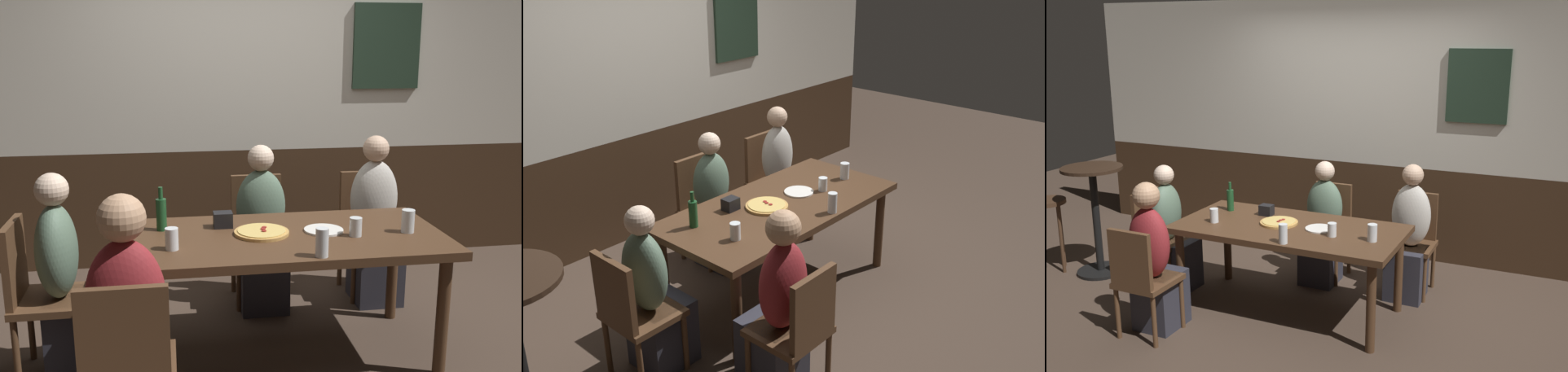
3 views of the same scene
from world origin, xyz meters
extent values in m
plane|color=#423328|center=(0.00, 0.00, 0.00)|extent=(12.00, 12.00, 0.00)
cube|color=#3D2819|center=(0.00, 1.65, 0.47)|extent=(6.40, 0.10, 0.95)
cube|color=beige|center=(0.00, 1.65, 1.77)|extent=(6.40, 0.10, 1.65)
cube|color=#233828|center=(1.17, 1.58, 1.78)|extent=(0.56, 0.03, 0.68)
cube|color=#472D1C|center=(0.00, 0.00, 0.71)|extent=(1.84, 0.89, 0.05)
cylinder|color=#472D1C|center=(-0.82, -0.36, 0.34)|extent=(0.07, 0.07, 0.69)
cylinder|color=#472D1C|center=(0.82, -0.36, 0.34)|extent=(0.07, 0.07, 0.69)
cylinder|color=#472D1C|center=(-0.82, 0.36, 0.34)|extent=(0.07, 0.07, 0.69)
cylinder|color=#472D1C|center=(0.82, 0.36, 0.34)|extent=(0.07, 0.07, 0.69)
cube|color=#513521|center=(0.00, 0.78, 0.43)|extent=(0.40, 0.40, 0.04)
cube|color=#513521|center=(0.00, 0.96, 0.67)|extent=(0.36, 0.04, 0.43)
cylinder|color=#513521|center=(0.17, 0.61, 0.21)|extent=(0.04, 0.04, 0.41)
cylinder|color=#513521|center=(-0.17, 0.61, 0.21)|extent=(0.04, 0.04, 0.41)
cylinder|color=#513521|center=(0.17, 0.95, 0.21)|extent=(0.04, 0.04, 0.41)
cylinder|color=#513521|center=(-0.17, 0.95, 0.21)|extent=(0.04, 0.04, 0.41)
cube|color=#513521|center=(-1.26, 0.00, 0.43)|extent=(0.40, 0.40, 0.04)
cube|color=#513521|center=(-1.44, 0.00, 0.67)|extent=(0.04, 0.36, 0.43)
cylinder|color=#513521|center=(-1.09, 0.17, 0.21)|extent=(0.04, 0.04, 0.41)
cylinder|color=#513521|center=(-1.09, -0.17, 0.21)|extent=(0.04, 0.04, 0.41)
cylinder|color=#513521|center=(-1.43, 0.17, 0.21)|extent=(0.04, 0.04, 0.41)
cylinder|color=#513521|center=(-1.43, -0.17, 0.21)|extent=(0.04, 0.04, 0.41)
cube|color=#513521|center=(0.81, 0.78, 0.43)|extent=(0.40, 0.40, 0.04)
cube|color=#513521|center=(0.81, 0.96, 0.67)|extent=(0.36, 0.04, 0.43)
cylinder|color=#513521|center=(0.98, 0.61, 0.21)|extent=(0.04, 0.04, 0.41)
cylinder|color=#513521|center=(0.64, 0.61, 0.21)|extent=(0.04, 0.04, 0.41)
cylinder|color=#513521|center=(0.98, 0.95, 0.21)|extent=(0.04, 0.04, 0.41)
cylinder|color=#513521|center=(0.64, 0.95, 0.21)|extent=(0.04, 0.04, 0.41)
cube|color=#513521|center=(-0.81, -0.78, 0.43)|extent=(0.40, 0.40, 0.04)
cube|color=#513521|center=(-0.81, -0.96, 0.67)|extent=(0.36, 0.04, 0.43)
cylinder|color=#513521|center=(-0.98, -0.61, 0.21)|extent=(0.04, 0.04, 0.41)
cylinder|color=#513521|center=(-0.64, -0.61, 0.21)|extent=(0.04, 0.04, 0.41)
cylinder|color=#513521|center=(-0.98, -0.95, 0.21)|extent=(0.04, 0.04, 0.41)
cylinder|color=#513521|center=(-0.64, -0.95, 0.21)|extent=(0.04, 0.04, 0.41)
cube|color=#2D2D38|center=(0.00, 0.65, 0.23)|extent=(0.32, 0.34, 0.45)
ellipsoid|color=#56705B|center=(0.00, 0.74, 0.71)|extent=(0.34, 0.22, 0.51)
sphere|color=beige|center=(0.00, 0.74, 1.04)|extent=(0.18, 0.18, 0.18)
cube|color=#2D2D38|center=(-1.13, 0.00, 0.23)|extent=(0.34, 0.32, 0.45)
ellipsoid|color=#56705B|center=(-1.22, 0.00, 0.71)|extent=(0.22, 0.34, 0.52)
sphere|color=beige|center=(-1.22, 0.00, 1.05)|extent=(0.18, 0.18, 0.18)
cube|color=#2D2D38|center=(0.81, 0.65, 0.23)|extent=(0.32, 0.34, 0.45)
ellipsoid|color=beige|center=(0.81, 0.74, 0.73)|extent=(0.34, 0.22, 0.55)
sphere|color=#DBB293|center=(0.81, 0.74, 1.09)|extent=(0.18, 0.18, 0.18)
cube|color=#2D2D38|center=(-0.81, -0.65, 0.23)|extent=(0.32, 0.34, 0.45)
ellipsoid|color=maroon|center=(-0.81, -0.74, 0.73)|extent=(0.34, 0.22, 0.55)
sphere|color=tan|center=(-0.81, -0.74, 1.09)|extent=(0.20, 0.20, 0.20)
cylinder|color=tan|center=(-0.11, 0.03, 0.75)|extent=(0.31, 0.31, 0.02)
cylinder|color=#DBB760|center=(-0.11, 0.03, 0.76)|extent=(0.27, 0.27, 0.01)
cylinder|color=maroon|center=(-0.10, 0.00, 0.77)|extent=(0.03, 0.03, 0.00)
cylinder|color=maroon|center=(-0.09, 0.07, 0.77)|extent=(0.03, 0.03, 0.00)
cylinder|color=maroon|center=(-0.10, 0.04, 0.77)|extent=(0.03, 0.03, 0.00)
cylinder|color=silver|center=(0.13, -0.38, 0.81)|extent=(0.07, 0.07, 0.15)
cylinder|color=#C6842D|center=(0.13, -0.38, 0.80)|extent=(0.06, 0.06, 0.12)
cylinder|color=silver|center=(-0.61, -0.16, 0.80)|extent=(0.07, 0.07, 0.12)
cylinder|color=#C6842D|center=(-0.61, -0.16, 0.76)|extent=(0.06, 0.06, 0.05)
cylinder|color=silver|center=(0.41, -0.09, 0.79)|extent=(0.07, 0.07, 0.11)
cylinder|color=gold|center=(0.41, -0.09, 0.77)|extent=(0.06, 0.06, 0.05)
cylinder|color=silver|center=(0.72, -0.07, 0.81)|extent=(0.07, 0.07, 0.13)
cylinder|color=#B26623|center=(0.72, -0.07, 0.79)|extent=(0.07, 0.07, 0.10)
cylinder|color=#194723|center=(-0.67, 0.19, 0.83)|extent=(0.06, 0.06, 0.19)
cylinder|color=#194723|center=(-0.67, 0.19, 0.96)|extent=(0.03, 0.03, 0.07)
cylinder|color=white|center=(0.25, 0.03, 0.75)|extent=(0.23, 0.23, 0.01)
cube|color=black|center=(-0.31, 0.19, 0.79)|extent=(0.11, 0.09, 0.09)
cylinder|color=black|center=(-2.03, -0.01, 0.01)|extent=(0.44, 0.44, 0.03)
cylinder|color=black|center=(-2.03, -0.01, 0.53)|extent=(0.07, 0.07, 0.99)
cylinder|color=black|center=(-2.03, -0.01, 1.04)|extent=(0.56, 0.56, 0.03)
cylinder|color=#422B1C|center=(-2.48, -0.16, 0.70)|extent=(0.34, 0.34, 0.04)
cylinder|color=#422B1C|center=(-2.35, -0.16, 0.34)|extent=(0.03, 0.03, 0.68)
cylinder|color=#422B1C|center=(-2.48, -0.03, 0.34)|extent=(0.03, 0.03, 0.68)
camera|label=1|loc=(-0.61, -3.10, 1.77)|focal=40.45mm
camera|label=2|loc=(-3.03, -2.68, 2.57)|focal=41.57mm
camera|label=3|loc=(2.00, -4.10, 2.24)|focal=40.91mm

